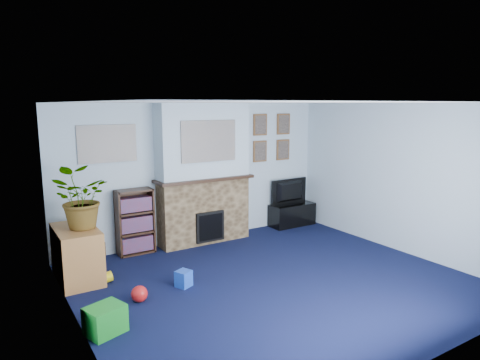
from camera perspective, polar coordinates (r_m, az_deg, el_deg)
floor at (r=6.00m, az=4.55°, el=-13.32°), size 5.00×4.50×0.01m
ceiling at (r=5.51m, az=4.90°, el=10.27°), size 5.00×4.50×0.01m
wall_back at (r=7.52m, az=-5.60°, el=1.00°), size 5.00×0.04×2.40m
wall_front at (r=4.12m, az=23.97°, el=-7.41°), size 5.00×0.04×2.40m
wall_left at (r=4.63m, az=-21.04°, el=-5.35°), size 0.04×4.50×2.40m
wall_right at (r=7.38m, az=20.45°, el=0.25°), size 0.04×4.50×2.40m
chimney_breast at (r=7.35m, az=-4.89°, el=0.67°), size 1.72×0.50×2.40m
collage_main at (r=7.09m, az=-4.17°, el=5.20°), size 1.00×0.03×0.68m
collage_left at (r=6.89m, az=-17.26°, el=4.64°), size 0.90×0.03×0.58m
portrait_tl at (r=8.09m, az=2.70°, el=7.37°), size 0.30×0.03×0.40m
portrait_tr at (r=8.41m, az=5.80°, el=7.43°), size 0.30×0.03×0.40m
portrait_bl at (r=8.12m, az=2.67°, el=3.84°), size 0.30×0.03×0.40m
portrait_br at (r=8.45m, az=5.74°, el=4.04°), size 0.30×0.03×0.40m
tv_stand at (r=8.58m, az=6.94°, el=-4.55°), size 0.92×0.39×0.43m
television at (r=8.50m, az=6.92°, el=-1.55°), size 0.85×0.13×0.49m
bookshelf at (r=7.09m, az=-13.82°, el=-5.59°), size 0.58×0.28×1.05m
sideboard at (r=6.31m, az=-20.90°, el=-9.36°), size 0.52×0.94×0.73m
potted_plant at (r=6.07m, az=-20.80°, el=-2.38°), size 0.95×0.91×0.81m
mantel_clock at (r=7.27m, az=-5.10°, el=0.86°), size 0.11×0.07×0.15m
mantel_candle at (r=7.41m, az=-3.04°, el=1.14°), size 0.05×0.05×0.17m
mantel_teddy at (r=7.08m, az=-8.52°, el=0.49°), size 0.12×0.12×0.12m
mantel_can at (r=7.64m, az=-0.13°, el=1.26°), size 0.06×0.06×0.11m
green_crate at (r=4.92m, az=-17.53°, el=-17.45°), size 0.45×0.40×0.30m
toy_ball at (r=5.53m, az=-13.26°, el=-14.66°), size 0.20×0.20×0.20m
toy_block at (r=5.84m, az=-7.53°, el=-12.88°), size 0.23×0.23×0.22m
toy_tube at (r=6.15m, az=-18.08°, el=-12.49°), size 0.32×0.14×0.18m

